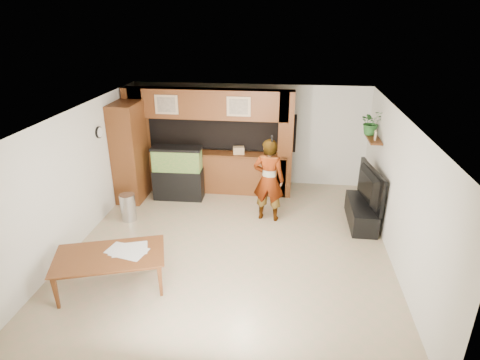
# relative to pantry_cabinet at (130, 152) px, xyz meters

# --- Properties ---
(floor) EXTENTS (6.50, 6.50, 0.00)m
(floor) POSITION_rel_pantry_cabinet_xyz_m (2.70, -1.85, -1.18)
(floor) COLOR tan
(floor) RESTS_ON ground
(ceiling) EXTENTS (6.50, 6.50, 0.00)m
(ceiling) POSITION_rel_pantry_cabinet_xyz_m (2.70, -1.85, 1.42)
(ceiling) COLOR white
(ceiling) RESTS_ON wall_back
(wall_back) EXTENTS (6.00, 0.00, 6.00)m
(wall_back) POSITION_rel_pantry_cabinet_xyz_m (2.70, 1.40, 0.12)
(wall_back) COLOR beige
(wall_back) RESTS_ON floor
(wall_left) EXTENTS (0.00, 6.50, 6.50)m
(wall_left) POSITION_rel_pantry_cabinet_xyz_m (-0.30, -1.85, 0.12)
(wall_left) COLOR beige
(wall_left) RESTS_ON floor
(wall_right) EXTENTS (0.00, 6.50, 6.50)m
(wall_right) POSITION_rel_pantry_cabinet_xyz_m (5.70, -1.85, 0.12)
(wall_right) COLOR beige
(wall_right) RESTS_ON floor
(partition) EXTENTS (4.20, 0.99, 2.60)m
(partition) POSITION_rel_pantry_cabinet_xyz_m (1.75, 0.79, 0.13)
(partition) COLOR brown
(partition) RESTS_ON floor
(wall_clock) EXTENTS (0.05, 0.25, 0.25)m
(wall_clock) POSITION_rel_pantry_cabinet_xyz_m (-0.27, -0.85, 0.72)
(wall_clock) COLOR black
(wall_clock) RESTS_ON wall_left
(wall_shelf) EXTENTS (0.25, 0.90, 0.04)m
(wall_shelf) POSITION_rel_pantry_cabinet_xyz_m (5.55, 0.10, 0.52)
(wall_shelf) COLOR #5E3316
(wall_shelf) RESTS_ON wall_right
(pantry_cabinet) EXTENTS (0.59, 0.96, 2.36)m
(pantry_cabinet) POSITION_rel_pantry_cabinet_xyz_m (0.00, 0.00, 0.00)
(pantry_cabinet) COLOR #5E3316
(pantry_cabinet) RESTS_ON floor
(trash_can) EXTENTS (0.33, 0.33, 0.60)m
(trash_can) POSITION_rel_pantry_cabinet_xyz_m (0.30, -1.12, -0.88)
(trash_can) COLOR #B2B2B7
(trash_can) RESTS_ON floor
(aquarium) EXTENTS (1.19, 0.45, 1.32)m
(aquarium) POSITION_rel_pantry_cabinet_xyz_m (1.11, 0.10, -0.53)
(aquarium) COLOR black
(aquarium) RESTS_ON floor
(tv_stand) EXTENTS (0.51, 1.40, 0.47)m
(tv_stand) POSITION_rel_pantry_cabinet_xyz_m (5.35, -0.64, -0.95)
(tv_stand) COLOR black
(tv_stand) RESTS_ON floor
(television) EXTENTS (0.41, 1.42, 0.81)m
(television) POSITION_rel_pantry_cabinet_xyz_m (5.35, -0.64, -0.31)
(television) COLOR black
(television) RESTS_ON tv_stand
(photo_frame) EXTENTS (0.04, 0.15, 0.20)m
(photo_frame) POSITION_rel_pantry_cabinet_xyz_m (5.55, -0.07, 0.64)
(photo_frame) COLOR tan
(photo_frame) RESTS_ON wall_shelf
(potted_plant) EXTENTS (0.62, 0.59, 0.55)m
(potted_plant) POSITION_rel_pantry_cabinet_xyz_m (5.52, 0.33, 0.82)
(potted_plant) COLOR #265F26
(potted_plant) RESTS_ON wall_shelf
(person) EXTENTS (0.73, 0.53, 1.85)m
(person) POSITION_rel_pantry_cabinet_xyz_m (3.34, -0.69, -0.25)
(person) COLOR #A47D5A
(person) RESTS_ON floor
(microphone) EXTENTS (0.04, 0.11, 0.17)m
(microphone) POSITION_rel_pantry_cabinet_xyz_m (3.39, -0.85, 0.72)
(microphone) COLOR black
(microphone) RESTS_ON person
(dining_table) EXTENTS (1.97, 1.47, 0.61)m
(dining_table) POSITION_rel_pantry_cabinet_xyz_m (0.92, -3.43, -0.87)
(dining_table) COLOR #5E3316
(dining_table) RESTS_ON floor
(newspaper_a) EXTENTS (0.66, 0.57, 0.01)m
(newspaper_a) POSITION_rel_pantry_cabinet_xyz_m (1.19, -3.19, -0.56)
(newspaper_a) COLOR silver
(newspaper_a) RESTS_ON dining_table
(newspaper_b) EXTENTS (0.63, 0.52, 0.01)m
(newspaper_b) POSITION_rel_pantry_cabinet_xyz_m (1.20, -3.28, -0.56)
(newspaper_b) COLOR silver
(newspaper_b) RESTS_ON dining_table
(newspaper_c) EXTENTS (0.56, 0.46, 0.01)m
(newspaper_c) POSITION_rel_pantry_cabinet_xyz_m (1.07, -3.23, -0.56)
(newspaper_c) COLOR silver
(newspaper_c) RESTS_ON dining_table
(counter_box) EXTENTS (0.30, 0.22, 0.18)m
(counter_box) POSITION_rel_pantry_cabinet_xyz_m (2.52, 0.60, -0.05)
(counter_box) COLOR #A58259
(counter_box) RESTS_ON partition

